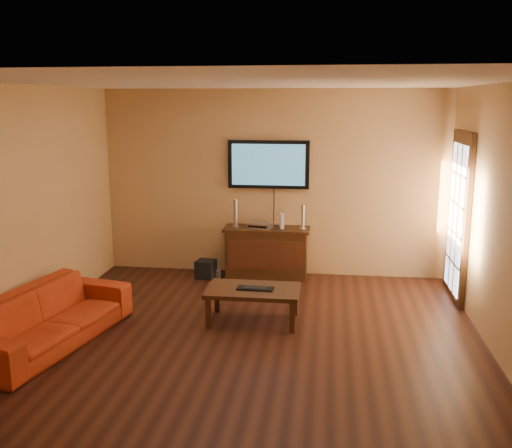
% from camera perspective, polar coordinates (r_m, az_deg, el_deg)
% --- Properties ---
extents(ground_plane, '(5.00, 5.00, 0.00)m').
position_cam_1_polar(ground_plane, '(6.29, -0.65, -11.40)').
color(ground_plane, black).
rests_on(ground_plane, ground).
extents(room_walls, '(5.00, 5.00, 5.00)m').
position_cam_1_polar(room_walls, '(6.44, 0.10, 4.79)').
color(room_walls, tan).
rests_on(room_walls, ground).
extents(french_door, '(0.07, 1.02, 2.22)m').
position_cam_1_polar(french_door, '(7.73, 19.56, 0.52)').
color(french_door, black).
rests_on(french_door, ground).
extents(media_console, '(1.23, 0.47, 0.73)m').
position_cam_1_polar(media_console, '(8.29, 1.08, -2.84)').
color(media_console, black).
rests_on(media_console, ground).
extents(television, '(1.17, 0.08, 0.69)m').
position_cam_1_polar(television, '(8.26, 1.26, 5.97)').
color(television, black).
rests_on(television, ground).
extents(coffee_table, '(1.06, 0.64, 0.41)m').
position_cam_1_polar(coffee_table, '(6.62, -0.30, -6.88)').
color(coffee_table, black).
rests_on(coffee_table, ground).
extents(sofa, '(0.98, 2.10, 0.79)m').
position_cam_1_polar(sofa, '(6.41, -20.09, -7.91)').
color(sofa, '#AF3313').
rests_on(sofa, ground).
extents(speaker_left, '(0.11, 0.11, 0.40)m').
position_cam_1_polar(speaker_left, '(8.25, -2.07, 0.99)').
color(speaker_left, silver).
rests_on(speaker_left, media_console).
extents(speaker_right, '(0.10, 0.10, 0.35)m').
position_cam_1_polar(speaker_right, '(8.13, 4.70, 0.62)').
color(speaker_right, silver).
rests_on(speaker_right, media_console).
extents(av_receiver, '(0.38, 0.31, 0.08)m').
position_cam_1_polar(av_receiver, '(8.20, 0.43, -0.12)').
color(av_receiver, silver).
rests_on(av_receiver, media_console).
extents(game_console, '(0.08, 0.17, 0.22)m').
position_cam_1_polar(game_console, '(8.18, 2.58, 0.36)').
color(game_console, white).
rests_on(game_console, media_console).
extents(subwoofer, '(0.29, 0.29, 0.26)m').
position_cam_1_polar(subwoofer, '(8.35, -5.05, -4.50)').
color(subwoofer, black).
rests_on(subwoofer, ground).
extents(bottle, '(0.07, 0.07, 0.21)m').
position_cam_1_polar(bottle, '(8.11, -3.81, -5.21)').
color(bottle, white).
rests_on(bottle, ground).
extents(keyboard, '(0.43, 0.17, 0.03)m').
position_cam_1_polar(keyboard, '(6.57, -0.08, -6.45)').
color(keyboard, black).
rests_on(keyboard, coffee_table).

